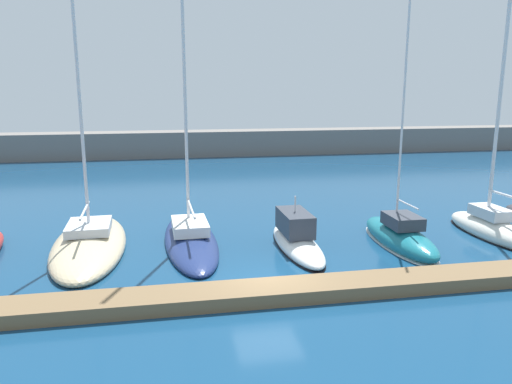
{
  "coord_description": "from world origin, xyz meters",
  "views": [
    {
      "loc": [
        -3.62,
        -17.0,
        7.33
      ],
      "look_at": [
        0.47,
        4.9,
        2.58
      ],
      "focal_mm": 34.12,
      "sensor_mm": 36.0,
      "label": 1
    }
  ],
  "objects_px": {
    "motorboat_white_fifth": "(297,239)",
    "sailboat_ivory_seventh": "(492,227)",
    "sailboat_teal_sixth": "(400,236)",
    "sailboat_navy_fourth": "(190,237)",
    "sailboat_sand_third": "(90,243)"
  },
  "relations": [
    {
      "from": "sailboat_sand_third",
      "to": "sailboat_teal_sixth",
      "type": "distance_m",
      "value": 14.67
    },
    {
      "from": "sailboat_teal_sixth",
      "to": "sailboat_ivory_seventh",
      "type": "height_order",
      "value": "sailboat_ivory_seventh"
    },
    {
      "from": "sailboat_navy_fourth",
      "to": "sailboat_teal_sixth",
      "type": "xyz_separation_m",
      "value": [
        9.84,
        -2.01,
        0.1
      ]
    },
    {
      "from": "motorboat_white_fifth",
      "to": "sailboat_ivory_seventh",
      "type": "xyz_separation_m",
      "value": [
        10.26,
        0.03,
        0.01
      ]
    },
    {
      "from": "sailboat_navy_fourth",
      "to": "motorboat_white_fifth",
      "type": "relative_size",
      "value": 2.89
    },
    {
      "from": "sailboat_navy_fourth",
      "to": "sailboat_ivory_seventh",
      "type": "bearing_deg",
      "value": -97.62
    },
    {
      "from": "sailboat_navy_fourth",
      "to": "motorboat_white_fifth",
      "type": "bearing_deg",
      "value": -109.73
    },
    {
      "from": "sailboat_sand_third",
      "to": "sailboat_ivory_seventh",
      "type": "xyz_separation_m",
      "value": [
        19.79,
        -1.62,
        0.17
      ]
    },
    {
      "from": "sailboat_navy_fourth",
      "to": "sailboat_teal_sixth",
      "type": "distance_m",
      "value": 10.05
    },
    {
      "from": "motorboat_white_fifth",
      "to": "sailboat_teal_sixth",
      "type": "distance_m",
      "value": 5.01
    },
    {
      "from": "sailboat_teal_sixth",
      "to": "sailboat_ivory_seventh",
      "type": "distance_m",
      "value": 5.3
    },
    {
      "from": "sailboat_ivory_seventh",
      "to": "sailboat_navy_fourth",
      "type": "bearing_deg",
      "value": 83.25
    },
    {
      "from": "motorboat_white_fifth",
      "to": "sailboat_ivory_seventh",
      "type": "relative_size",
      "value": 0.52
    },
    {
      "from": "sailboat_navy_fourth",
      "to": "sailboat_ivory_seventh",
      "type": "height_order",
      "value": "sailboat_navy_fourth"
    },
    {
      "from": "sailboat_sand_third",
      "to": "sailboat_navy_fourth",
      "type": "distance_m",
      "value": 4.67
    }
  ]
}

